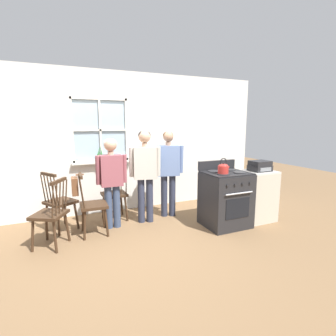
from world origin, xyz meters
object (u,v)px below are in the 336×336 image
(chair_near_stove, at_px, (59,203))
(stereo, at_px, (260,166))
(chair_by_window, at_px, (92,206))
(kettle, at_px, (223,168))
(chair_center_cluster, at_px, (51,215))
(person_teen_center, at_px, (145,167))
(person_elderly_left, at_px, (111,175))
(side_counter, at_px, (257,195))
(chair_near_wall, at_px, (114,195))
(handbag, at_px, (75,186))
(person_adult_right, at_px, (168,166))
(potted_plant, at_px, (100,158))
(stove, at_px, (225,198))

(chair_near_stove, relative_size, stereo, 2.87)
(chair_by_window, bearing_deg, kettle, -106.78)
(chair_center_cluster, distance_m, person_teen_center, 1.64)
(person_elderly_left, height_order, side_counter, person_elderly_left)
(person_elderly_left, relative_size, kettle, 6.03)
(stereo, bearing_deg, side_counter, 90.00)
(chair_by_window, height_order, person_elderly_left, person_elderly_left)
(chair_near_wall, distance_m, stereo, 2.62)
(chair_by_window, xyz_separation_m, handbag, (-0.23, 0.01, 0.34))
(person_elderly_left, relative_size, person_adult_right, 0.94)
(person_adult_right, distance_m, potted_plant, 1.29)
(chair_by_window, distance_m, handbag, 0.41)
(chair_near_wall, bearing_deg, stove, 147.50)
(person_elderly_left, distance_m, stove, 1.94)
(chair_center_cluster, xyz_separation_m, chair_near_stove, (0.13, 0.57, 0.00))
(chair_center_cluster, xyz_separation_m, stove, (2.70, -0.34, 0.01))
(chair_center_cluster, relative_size, stove, 0.90)
(kettle, xyz_separation_m, stereo, (0.84, 0.10, -0.04))
(chair_near_stove, distance_m, person_elderly_left, 0.95)
(person_teen_center, height_order, stove, person_teen_center)
(person_elderly_left, xyz_separation_m, handbag, (-0.58, -0.13, -0.10))
(kettle, bearing_deg, stereo, 6.51)
(chair_near_stove, height_order, person_elderly_left, person_elderly_left)
(kettle, relative_size, handbag, 0.80)
(person_adult_right, bearing_deg, potted_plant, 164.61)
(potted_plant, bearing_deg, chair_by_window, -108.29)
(chair_center_cluster, distance_m, person_elderly_left, 1.09)
(handbag, bearing_deg, stereo, -10.92)
(stove, relative_size, stereo, 3.19)
(stove, relative_size, kettle, 4.39)
(chair_by_window, relative_size, person_elderly_left, 0.65)
(person_teen_center, distance_m, handbag, 1.18)
(kettle, bearing_deg, potted_plant, 135.88)
(chair_center_cluster, relative_size, potted_plant, 3.17)
(person_elderly_left, xyz_separation_m, person_teen_center, (0.58, 0.02, 0.08))
(person_elderly_left, distance_m, handbag, 0.60)
(stove, bearing_deg, chair_near_stove, 160.53)
(potted_plant, bearing_deg, person_elderly_left, -87.21)
(person_adult_right, distance_m, stove, 1.17)
(person_teen_center, height_order, side_counter, person_teen_center)
(handbag, bearing_deg, person_teen_center, 7.46)
(side_counter, bearing_deg, kettle, -172.10)
(chair_near_wall, distance_m, person_teen_center, 0.77)
(chair_near_stove, xyz_separation_m, stove, (2.57, -0.91, 0.01))
(chair_by_window, height_order, handbag, same)
(chair_by_window, bearing_deg, person_elderly_left, -65.47)
(side_counter, bearing_deg, chair_by_window, 168.77)
(chair_near_wall, height_order, side_counter, chair_near_wall)
(person_teen_center, bearing_deg, potted_plant, 143.08)
(potted_plant, bearing_deg, side_counter, -30.70)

